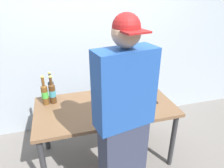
{
  "coord_description": "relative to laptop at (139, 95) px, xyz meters",
  "views": [
    {
      "loc": [
        -0.46,
        -1.89,
        1.91
      ],
      "look_at": [
        0.08,
        0.0,
        0.98
      ],
      "focal_mm": 32.69,
      "sensor_mm": 36.0,
      "label": 1
    }
  ],
  "objects": [
    {
      "name": "back_wall",
      "position": [
        -0.43,
        0.79,
        0.53
      ],
      "size": [
        6.0,
        0.1,
        2.6
      ],
      "primitive_type": "cube",
      "color": "#99A3AD",
      "rests_on": "ground"
    },
    {
      "name": "desk",
      "position": [
        -0.43,
        -0.06,
        -0.12
      ],
      "size": [
        1.51,
        0.8,
        0.73
      ],
      "color": "brown",
      "rests_on": "ground"
    },
    {
      "name": "beer_bottle_dark",
      "position": [
        -0.99,
        0.25,
        0.09
      ],
      "size": [
        0.07,
        0.07,
        0.34
      ],
      "color": "#333333",
      "rests_on": "desk"
    },
    {
      "name": "beer_bottle_amber",
      "position": [
        -0.98,
        0.16,
        0.09
      ],
      "size": [
        0.07,
        0.07,
        0.33
      ],
      "color": "#472B14",
      "rests_on": "desk"
    },
    {
      "name": "laptop",
      "position": [
        0.0,
        0.0,
        0.0
      ],
      "size": [
        0.34,
        0.36,
        0.19
      ],
      "color": "black",
      "rests_on": "desk"
    },
    {
      "name": "ground_plane",
      "position": [
        -0.43,
        -0.06,
        -0.77
      ],
      "size": [
        8.0,
        8.0,
        0.0
      ],
      "primitive_type": "plane",
      "color": "slate",
      "rests_on": "ground"
    },
    {
      "name": "person_figure",
      "position": [
        -0.45,
        -0.74,
        0.14
      ],
      "size": [
        0.47,
        0.31,
        1.78
      ],
      "color": "#2D3347",
      "rests_on": "ground"
    },
    {
      "name": "beer_bottle_green",
      "position": [
        -1.06,
        0.15,
        0.09
      ],
      "size": [
        0.07,
        0.07,
        0.34
      ],
      "color": "brown",
      "rests_on": "desk"
    }
  ]
}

